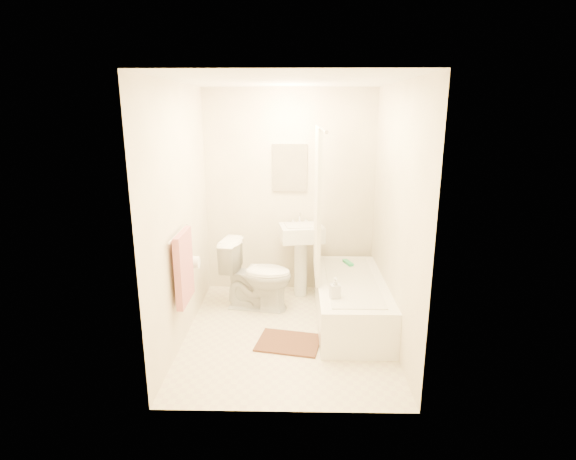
{
  "coord_description": "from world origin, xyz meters",
  "views": [
    {
      "loc": [
        0.09,
        -4.05,
        2.16
      ],
      "look_at": [
        0.0,
        0.25,
        1.0
      ],
      "focal_mm": 28.0,
      "sensor_mm": 36.0,
      "label": 1
    }
  ],
  "objects_px": {
    "toilet": "(257,275)",
    "sink": "(301,258)",
    "bathtub": "(350,301)",
    "soap_bottle": "(335,288)",
    "bath_mat": "(289,343)"
  },
  "relations": [
    {
      "from": "bathtub",
      "to": "bath_mat",
      "type": "xyz_separation_m",
      "value": [
        -0.64,
        -0.5,
        -0.21
      ]
    },
    {
      "from": "bathtub",
      "to": "soap_bottle",
      "type": "xyz_separation_m",
      "value": [
        -0.2,
        -0.44,
        0.32
      ]
    },
    {
      "from": "soap_bottle",
      "to": "bath_mat",
      "type": "bearing_deg",
      "value": -172.43
    },
    {
      "from": "toilet",
      "to": "sink",
      "type": "xyz_separation_m",
      "value": [
        0.49,
        0.34,
        0.09
      ]
    },
    {
      "from": "bath_mat",
      "to": "soap_bottle",
      "type": "bearing_deg",
      "value": 7.57
    },
    {
      "from": "bathtub",
      "to": "bath_mat",
      "type": "height_order",
      "value": "bathtub"
    },
    {
      "from": "bathtub",
      "to": "soap_bottle",
      "type": "distance_m",
      "value": 0.59
    },
    {
      "from": "bathtub",
      "to": "toilet",
      "type": "bearing_deg",
      "value": 162.93
    },
    {
      "from": "toilet",
      "to": "bathtub",
      "type": "distance_m",
      "value": 1.06
    },
    {
      "from": "sink",
      "to": "bathtub",
      "type": "bearing_deg",
      "value": -61.35
    },
    {
      "from": "sink",
      "to": "bathtub",
      "type": "relative_size",
      "value": 0.6
    },
    {
      "from": "toilet",
      "to": "soap_bottle",
      "type": "distance_m",
      "value": 1.11
    },
    {
      "from": "sink",
      "to": "bathtub",
      "type": "distance_m",
      "value": 0.87
    },
    {
      "from": "toilet",
      "to": "soap_bottle",
      "type": "xyz_separation_m",
      "value": [
        0.8,
        -0.75,
        0.16
      ]
    },
    {
      "from": "sink",
      "to": "bath_mat",
      "type": "height_order",
      "value": "sink"
    }
  ]
}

